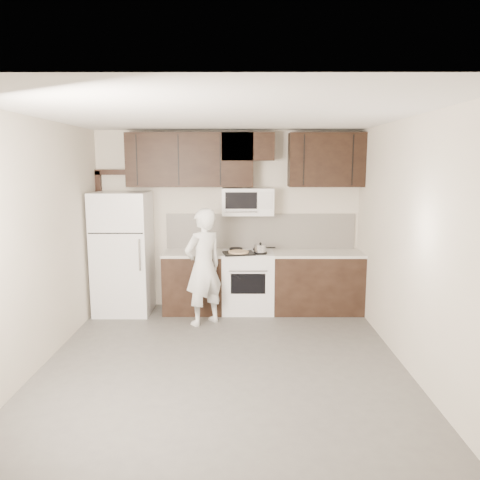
{
  "coord_description": "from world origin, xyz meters",
  "views": [
    {
      "loc": [
        0.2,
        -4.89,
        2.21
      ],
      "look_at": [
        0.19,
        0.9,
        1.26
      ],
      "focal_mm": 35.0,
      "sensor_mm": 36.0,
      "label": 1
    }
  ],
  "objects_px": {
    "refrigerator": "(123,253)",
    "person": "(203,267)",
    "microwave": "(248,202)",
    "stove": "(248,281)"
  },
  "relations": [
    {
      "from": "stove",
      "to": "refrigerator",
      "type": "xyz_separation_m",
      "value": [
        -1.85,
        -0.05,
        0.44
      ]
    },
    {
      "from": "refrigerator",
      "to": "person",
      "type": "bearing_deg",
      "value": -23.09
    },
    {
      "from": "microwave",
      "to": "refrigerator",
      "type": "height_order",
      "value": "microwave"
    },
    {
      "from": "person",
      "to": "refrigerator",
      "type": "bearing_deg",
      "value": -62.81
    },
    {
      "from": "stove",
      "to": "refrigerator",
      "type": "distance_m",
      "value": 1.9
    },
    {
      "from": "stove",
      "to": "microwave",
      "type": "distance_m",
      "value": 1.2
    },
    {
      "from": "refrigerator",
      "to": "person",
      "type": "xyz_separation_m",
      "value": [
        1.23,
        -0.53,
        -0.09
      ]
    },
    {
      "from": "microwave",
      "to": "person",
      "type": "height_order",
      "value": "microwave"
    },
    {
      "from": "stove",
      "to": "microwave",
      "type": "height_order",
      "value": "microwave"
    },
    {
      "from": "microwave",
      "to": "person",
      "type": "distance_m",
      "value": 1.25
    }
  ]
}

